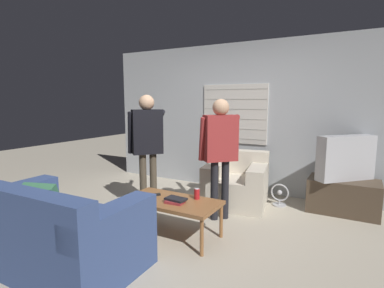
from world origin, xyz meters
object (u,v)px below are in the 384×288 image
at_px(spare_remote, 155,195).
at_px(tv, 346,158).
at_px(coffee_table, 172,203).
at_px(soda_can, 197,194).
at_px(couch_blue, 55,233).
at_px(person_right_standing, 220,144).
at_px(armchair_beige, 236,183).
at_px(person_left_standing, 147,138).
at_px(book_stack, 175,200).
at_px(floor_fan, 280,196).

bearing_deg(spare_remote, tv, 79.39).
bearing_deg(coffee_table, spare_remote, 173.63).
bearing_deg(soda_can, spare_remote, -163.90).
xyz_separation_m(couch_blue, person_right_standing, (0.88, 1.84, 0.68)).
xyz_separation_m(tv, spare_remote, (-1.96, -1.78, -0.34)).
relative_size(armchair_beige, person_left_standing, 0.62).
relative_size(armchair_beige, spare_remote, 8.03).
bearing_deg(tv, spare_remote, -3.43).
height_order(tv, person_right_standing, person_right_standing).
relative_size(armchair_beige, person_right_standing, 0.64).
relative_size(person_right_standing, book_stack, 6.57).
height_order(soda_can, floor_fan, soda_can).
bearing_deg(book_stack, armchair_beige, 83.19).
bearing_deg(tv, armchair_beige, -29.79).
xyz_separation_m(armchair_beige, coffee_table, (-0.26, -1.40, 0.07)).
bearing_deg(couch_blue, coffee_table, 58.90).
xyz_separation_m(coffee_table, person_left_standing, (-0.78, 0.56, 0.65)).
relative_size(coffee_table, person_left_standing, 0.67).
height_order(couch_blue, soda_can, couch_blue).
height_order(armchair_beige, book_stack, armchair_beige).
distance_m(coffee_table, soda_can, 0.31).
distance_m(book_stack, spare_remote, 0.36).
relative_size(armchair_beige, soda_can, 8.14).
bearing_deg(book_stack, person_right_standing, 77.54).
bearing_deg(person_left_standing, couch_blue, -133.34).
relative_size(coffee_table, spare_remote, 8.68).
relative_size(coffee_table, person_right_standing, 0.70).
relative_size(armchair_beige, book_stack, 4.22).
bearing_deg(tv, book_stack, 3.51).
bearing_deg(floor_fan, spare_remote, -124.62).
relative_size(coffee_table, book_stack, 4.57).
distance_m(person_left_standing, floor_fan, 2.16).
relative_size(spare_remote, floor_fan, 0.38).
relative_size(person_right_standing, floor_fan, 4.75).
height_order(tv, person_left_standing, person_left_standing).
xyz_separation_m(tv, soda_can, (-1.47, -1.64, -0.29)).
distance_m(tv, floor_fan, 1.07).
xyz_separation_m(person_left_standing, soda_can, (1.01, -0.39, -0.55)).
relative_size(armchair_beige, coffee_table, 0.93).
bearing_deg(coffee_table, floor_fan, 62.58).
xyz_separation_m(couch_blue, spare_remote, (0.36, 1.11, 0.12)).
height_order(armchair_beige, floor_fan, armchair_beige).
distance_m(tv, person_left_standing, 2.78).
bearing_deg(book_stack, person_left_standing, 144.12).
bearing_deg(spare_remote, couch_blue, -70.68).
relative_size(tv, person_left_standing, 0.45).
distance_m(spare_remote, floor_fan, 1.99).
relative_size(person_left_standing, spare_remote, 12.94).
height_order(person_right_standing, floor_fan, person_right_standing).
height_order(tv, spare_remote, tv).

